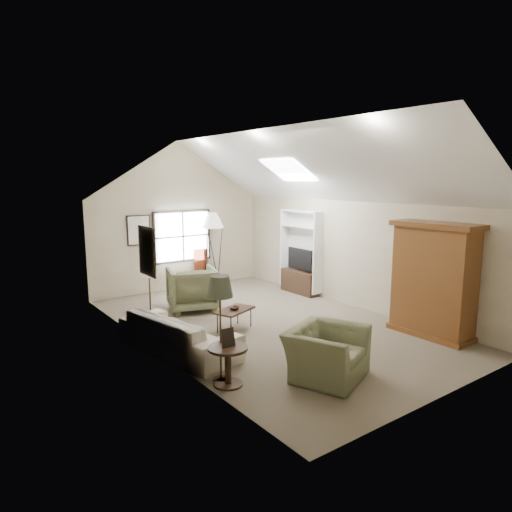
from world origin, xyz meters
TOP-DOWN VIEW (x-y plane):
  - room_shell at (0.00, 0.00)m, footprint 5.01×8.01m
  - window at (0.10, 3.96)m, footprint 1.72×0.08m
  - skylight at (1.30, 0.90)m, footprint 0.80×1.20m
  - wall_art at (-1.88, 1.94)m, footprint 1.97×3.71m
  - armoire at (2.18, -2.40)m, footprint 0.60×1.50m
  - tv_alcove at (2.34, 1.60)m, footprint 0.32×1.30m
  - media_console at (2.32, 1.60)m, footprint 0.34×1.18m
  - tv_panel at (2.32, 1.60)m, footprint 0.05×0.90m
  - sofa at (-2.20, -0.31)m, footprint 1.40×2.51m
  - armchair_near at (-0.83, -2.56)m, footprint 1.49×1.41m
  - armchair_far at (-0.74, 1.90)m, footprint 1.35×1.37m
  - coffee_table at (-0.75, 0.11)m, footprint 0.95×0.74m
  - bowl at (-0.75, 0.11)m, footprint 0.26×0.26m
  - side_table at (-2.20, -1.91)m, footprint 0.70×0.70m
  - side_chair at (0.59, 3.70)m, footprint 0.46×0.46m
  - tripod_lamp at (0.87, 3.63)m, footprint 0.81×0.81m
  - dark_lamp at (-2.20, -1.71)m, footprint 0.47×0.47m
  - tan_lamp at (-2.20, 0.89)m, footprint 0.35×0.35m

SIDE VIEW (x-z plane):
  - coffee_table at x=-0.75m, z-range 0.00..0.43m
  - side_table at x=-2.20m, z-range 0.00..0.59m
  - media_console at x=2.32m, z-range 0.00..0.60m
  - sofa at x=-2.20m, z-range 0.00..0.69m
  - armchair_near at x=-0.83m, z-range 0.00..0.77m
  - bowl at x=-0.75m, z-range 0.43..0.48m
  - armchair_far at x=-0.74m, z-range 0.00..1.00m
  - side_chair at x=0.59m, z-range 0.00..1.05m
  - tan_lamp at x=-2.20m, z-range 0.00..1.48m
  - dark_lamp at x=-2.20m, z-range 0.00..1.65m
  - tv_panel at x=2.32m, z-range 0.65..1.20m
  - tripod_lamp at x=0.87m, z-range 0.00..2.13m
  - armoire at x=2.18m, z-range 0.00..2.20m
  - tv_alcove at x=2.34m, z-range 0.10..2.20m
  - window at x=0.10m, z-range 0.74..2.16m
  - wall_art at x=-1.88m, z-range 1.29..2.17m
  - room_shell at x=0.00m, z-range 1.21..5.21m
  - skylight at x=1.30m, z-range 2.96..3.48m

